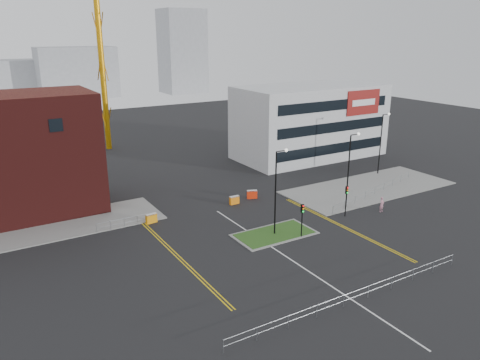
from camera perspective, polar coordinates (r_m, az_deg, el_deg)
name	(u,v)px	position (r m, az deg, el deg)	size (l,w,h in m)	color
ground	(308,271)	(43.09, 8.24, -10.88)	(200.00, 200.00, 0.00)	black
pavement_left	(31,231)	(55.05, -24.16, -5.74)	(28.00, 8.00, 0.12)	slate
pavement_right	(369,187)	(66.52, 15.41, -0.88)	(24.00, 10.00, 0.12)	slate
island_kerb	(274,234)	(49.85, 4.22, -6.58)	(8.60, 4.60, 0.08)	slate
grass_island	(274,234)	(49.84, 4.22, -6.56)	(8.00, 4.00, 0.12)	#234316
office_block	(310,121)	(80.47, 8.51, 7.08)	(25.00, 12.20, 12.00)	#B8BBBE
streetlamp_island	(277,185)	(48.03, 4.58, -0.67)	(1.46, 0.36, 9.18)	black
streetlamp_right_near	(350,165)	(56.96, 13.28, 1.84)	(1.46, 0.36, 9.18)	black
streetlamp_right_far	(382,139)	(72.20, 16.92, 4.83)	(1.46, 0.36, 9.18)	black
traffic_light_island	(302,214)	(48.51, 7.60, -4.16)	(0.28, 0.33, 3.65)	black
traffic_light_right	(347,195)	(54.93, 12.86, -1.83)	(0.28, 0.33, 3.65)	black
railing_front	(356,294)	(38.91, 14.00, -13.28)	(24.05, 0.05, 1.10)	gray
railing_left	(124,221)	(52.68, -13.95, -4.88)	(6.05, 0.05, 1.10)	gray
railing_right	(375,189)	(63.65, 16.13, -1.10)	(19.05, 5.05, 1.10)	gray
centre_line	(294,262)	(44.46, 6.60, -9.86)	(0.15, 30.00, 0.01)	silver
yellow_left_a	(170,251)	(46.64, -8.49, -8.57)	(0.12, 24.00, 0.01)	gold
yellow_left_b	(173,250)	(46.74, -8.14, -8.49)	(0.12, 24.00, 0.01)	gold
yellow_right_a	(341,226)	(52.89, 12.18, -5.53)	(0.12, 20.00, 0.01)	gold
yellow_right_b	(343,226)	(53.08, 12.41, -5.46)	(0.12, 20.00, 0.01)	gold
skyline_b	(77,73)	(163.14, -19.23, 12.27)	(24.00, 12.00, 16.00)	gray
skyline_c	(182,52)	(169.06, -7.03, 15.28)	(14.00, 12.00, 28.00)	gray
skyline_d	(13,79)	(170.37, -25.91, 11.01)	(30.00, 12.00, 12.00)	gray
pedestrian	(382,204)	(57.96, 16.90, -2.86)	(0.67, 0.44, 1.83)	#C88197
barrier_left	(151,218)	(53.31, -10.76, -4.57)	(1.33, 0.62, 1.07)	orange
barrier_mid	(234,200)	(58.01, -0.70, -2.42)	(1.24, 0.43, 1.04)	orange
barrier_right	(252,194)	(59.97, 1.48, -1.72)	(1.37, 0.89, 1.09)	red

